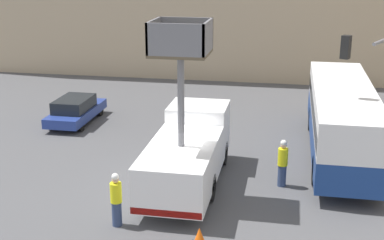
# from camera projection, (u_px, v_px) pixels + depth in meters

# --- Properties ---
(ground_plane) EXTENTS (120.00, 120.00, 0.00)m
(ground_plane) POSITION_uv_depth(u_px,v_px,m) (179.00, 185.00, 20.58)
(ground_plane) COLOR #4C4C4F
(utility_truck) EXTENTS (2.40, 7.09, 6.43)m
(utility_truck) POSITION_uv_depth(u_px,v_px,m) (188.00, 149.00, 20.26)
(utility_truck) COLOR white
(utility_truck) RESTS_ON ground_plane
(city_bus) EXTENTS (2.52, 11.07, 3.10)m
(city_bus) POSITION_uv_depth(u_px,v_px,m) (342.00, 115.00, 23.13)
(city_bus) COLOR navy
(city_bus) RESTS_ON ground_plane
(road_worker_near_truck) EXTENTS (0.38, 0.38, 1.84)m
(road_worker_near_truck) POSITION_uv_depth(u_px,v_px,m) (116.00, 200.00, 17.25)
(road_worker_near_truck) COLOR navy
(road_worker_near_truck) RESTS_ON ground_plane
(road_worker_directing) EXTENTS (0.38, 0.38, 1.86)m
(road_worker_directing) POSITION_uv_depth(u_px,v_px,m) (283.00, 163.00, 20.24)
(road_worker_directing) COLOR navy
(road_worker_directing) RESTS_ON ground_plane
(traffic_cone_near_truck) EXTENTS (0.54, 0.54, 0.62)m
(traffic_cone_near_truck) POSITION_uv_depth(u_px,v_px,m) (199.00, 237.00, 16.19)
(traffic_cone_near_truck) COLOR black
(traffic_cone_near_truck) RESTS_ON ground_plane
(parked_car_curbside) EXTENTS (1.79, 4.47, 1.37)m
(parked_car_curbside) POSITION_uv_depth(u_px,v_px,m) (76.00, 110.00, 28.01)
(parked_car_curbside) COLOR navy
(parked_car_curbside) RESTS_ON ground_plane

